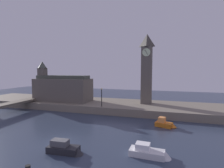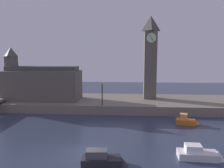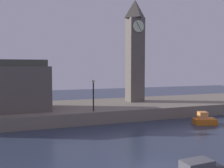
{
  "view_description": "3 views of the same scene",
  "coord_description": "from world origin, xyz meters",
  "px_view_note": "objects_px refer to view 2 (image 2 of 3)",
  "views": [
    {
      "loc": [
        12.44,
        -18.31,
        8.99
      ],
      "look_at": [
        1.63,
        16.71,
        6.05
      ],
      "focal_mm": 28.13,
      "sensor_mm": 36.0,
      "label": 1
    },
    {
      "loc": [
        4.16,
        -20.13,
        9.45
      ],
      "look_at": [
        1.41,
        17.25,
        4.7
      ],
      "focal_mm": 34.98,
      "sensor_mm": 36.0,
      "label": 2
    },
    {
      "loc": [
        -8.0,
        -14.18,
        6.86
      ],
      "look_at": [
        2.69,
        15.96,
        4.64
      ],
      "focal_mm": 40.72,
      "sensor_mm": 36.0,
      "label": 3
    }
  ],
  "objects_px": {
    "streetlamp": "(102,91)",
    "boat_patrol_orange": "(188,121)",
    "clock_tower": "(150,57)",
    "boat_barge_dark": "(105,160)",
    "boat_ferry_white": "(202,154)",
    "parliament_hall": "(41,83)"
  },
  "relations": [
    {
      "from": "streetlamp",
      "to": "boat_patrol_orange",
      "type": "height_order",
      "value": "streetlamp"
    },
    {
      "from": "clock_tower",
      "to": "boat_barge_dark",
      "type": "height_order",
      "value": "clock_tower"
    },
    {
      "from": "clock_tower",
      "to": "boat_barge_dark",
      "type": "bearing_deg",
      "value": -104.43
    },
    {
      "from": "streetlamp",
      "to": "boat_barge_dark",
      "type": "relative_size",
      "value": 0.91
    },
    {
      "from": "boat_ferry_white",
      "to": "clock_tower",
      "type": "bearing_deg",
      "value": 97.53
    },
    {
      "from": "boat_patrol_orange",
      "to": "boat_barge_dark",
      "type": "bearing_deg",
      "value": -129.81
    },
    {
      "from": "clock_tower",
      "to": "boat_patrol_orange",
      "type": "xyz_separation_m",
      "value": [
        4.26,
        -11.14,
        -8.93
      ]
    },
    {
      "from": "parliament_hall",
      "to": "boat_patrol_orange",
      "type": "height_order",
      "value": "parliament_hall"
    },
    {
      "from": "clock_tower",
      "to": "streetlamp",
      "type": "bearing_deg",
      "value": -142.67
    },
    {
      "from": "boat_patrol_orange",
      "to": "streetlamp",
      "type": "bearing_deg",
      "value": 159.15
    },
    {
      "from": "parliament_hall",
      "to": "boat_patrol_orange",
      "type": "xyz_separation_m",
      "value": [
        24.37,
        -8.59,
        -4.06
      ]
    },
    {
      "from": "boat_ferry_white",
      "to": "boat_barge_dark",
      "type": "distance_m",
      "value": 9.11
    },
    {
      "from": "clock_tower",
      "to": "parliament_hall",
      "type": "bearing_deg",
      "value": -172.78
    },
    {
      "from": "clock_tower",
      "to": "boat_ferry_white",
      "type": "bearing_deg",
      "value": -82.47
    },
    {
      "from": "streetlamp",
      "to": "parliament_hall",
      "type": "bearing_deg",
      "value": 162.13
    },
    {
      "from": "clock_tower",
      "to": "boat_ferry_white",
      "type": "xyz_separation_m",
      "value": [
        2.85,
        -21.59,
        -8.97
      ]
    },
    {
      "from": "streetlamp",
      "to": "boat_patrol_orange",
      "type": "relative_size",
      "value": 1.09
    },
    {
      "from": "parliament_hall",
      "to": "streetlamp",
      "type": "height_order",
      "value": "parliament_hall"
    },
    {
      "from": "boat_ferry_white",
      "to": "boat_patrol_orange",
      "type": "height_order",
      "value": "boat_patrol_orange"
    },
    {
      "from": "clock_tower",
      "to": "boat_patrol_orange",
      "type": "relative_size",
      "value": 4.38
    },
    {
      "from": "streetlamp",
      "to": "boat_patrol_orange",
      "type": "xyz_separation_m",
      "value": [
        12.58,
        -4.79,
        -3.4
      ]
    },
    {
      "from": "boat_ferry_white",
      "to": "boat_patrol_orange",
      "type": "distance_m",
      "value": 10.54
    }
  ]
}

